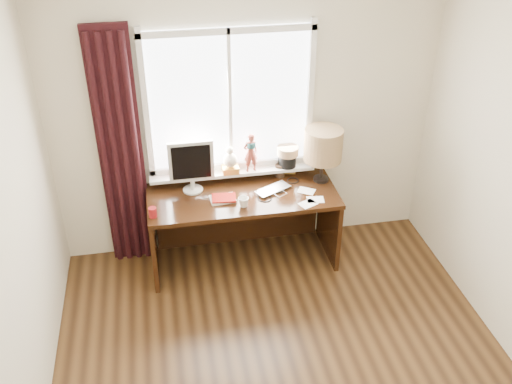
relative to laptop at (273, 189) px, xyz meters
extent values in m
cube|color=white|center=(-0.18, -1.64, 1.84)|extent=(3.50, 4.00, 0.00)
cube|color=beige|center=(-0.18, 0.36, 0.54)|extent=(3.50, 0.00, 2.60)
imported|color=silver|center=(0.00, 0.00, 0.00)|extent=(0.39, 0.34, 0.03)
imported|color=white|center=(-0.30, -0.21, 0.03)|extent=(0.12, 0.12, 0.09)
cylinder|color=maroon|center=(-1.08, -0.23, 0.03)|extent=(0.07, 0.07, 0.09)
cube|color=white|center=(-0.33, 0.34, 0.74)|extent=(1.40, 0.02, 1.30)
cube|color=silver|center=(-0.33, 0.32, 0.11)|extent=(1.50, 0.05, 0.05)
cube|color=silver|center=(-0.33, 0.32, 1.36)|extent=(1.50, 0.05, 0.05)
cube|color=silver|center=(-1.05, 0.32, 0.74)|extent=(0.05, 0.05, 1.40)
cube|color=silver|center=(0.40, 0.32, 0.74)|extent=(0.05, 0.05, 1.40)
cube|color=silver|center=(-0.33, 0.32, 0.74)|extent=(0.03, 0.05, 1.30)
cube|color=silver|center=(-0.33, 0.27, 0.07)|extent=(1.52, 0.18, 0.03)
cylinder|color=#610606|center=(-0.78, 0.24, 0.22)|extent=(0.15, 0.15, 0.27)
cube|color=gold|center=(-0.35, 0.23, 0.12)|extent=(0.15, 0.12, 0.06)
sphere|color=beige|center=(-0.35, 0.23, 0.21)|extent=(0.13, 0.13, 0.13)
sphere|color=beige|center=(-0.35, 0.23, 0.31)|extent=(0.07, 0.07, 0.07)
imported|color=maroon|center=(-0.16, 0.23, 0.27)|extent=(0.15, 0.11, 0.38)
cylinder|color=#1E4C51|center=(-0.16, 0.22, 0.36)|extent=(0.10, 0.10, 0.05)
cylinder|color=black|center=(0.19, 0.25, 0.15)|extent=(0.16, 0.16, 0.12)
cylinder|color=#8C6B4C|center=(0.19, 0.25, 0.25)|extent=(0.20, 0.20, 0.08)
cube|color=black|center=(-1.31, 0.28, 0.36)|extent=(0.38, 0.05, 2.25)
cylinder|color=black|center=(-1.45, 0.24, 0.34)|extent=(0.06, 0.06, 2.20)
cylinder|color=black|center=(-1.36, 0.24, 0.34)|extent=(0.06, 0.06, 2.20)
cylinder|color=black|center=(-1.27, 0.24, 0.34)|extent=(0.06, 0.06, 2.20)
cylinder|color=black|center=(-1.18, 0.24, 0.34)|extent=(0.06, 0.06, 2.20)
cube|color=black|center=(-0.28, -0.01, -0.03)|extent=(1.70, 0.70, 0.04)
cube|color=black|center=(-1.11, -0.01, -0.41)|extent=(0.04, 0.64, 0.71)
cube|color=black|center=(0.55, -0.01, -0.41)|extent=(0.04, 0.64, 0.71)
cube|color=black|center=(-0.28, 0.32, -0.41)|extent=(1.60, 0.03, 0.71)
cylinder|color=beige|center=(-0.71, 0.14, -0.01)|extent=(0.18, 0.18, 0.01)
cylinder|color=beige|center=(-0.71, 0.14, 0.05)|extent=(0.04, 0.04, 0.10)
cube|color=beige|center=(-0.71, 0.14, 0.29)|extent=(0.40, 0.04, 0.38)
cube|color=black|center=(-0.71, 0.12, 0.29)|extent=(0.34, 0.01, 0.32)
cube|color=beige|center=(-0.47, -0.07, 0.00)|extent=(0.23, 0.18, 0.02)
cube|color=#770801|center=(-0.46, -0.08, 0.01)|extent=(0.22, 0.17, 0.01)
cylinder|color=black|center=(0.12, 0.25, 0.05)|extent=(0.09, 0.09, 0.12)
cylinder|color=black|center=(0.10, 0.26, 0.10)|extent=(0.01, 0.01, 0.22)
cylinder|color=black|center=(0.13, 0.24, 0.08)|extent=(0.01, 0.01, 0.19)
cylinder|color=black|center=(0.12, 0.26, 0.11)|extent=(0.01, 0.01, 0.25)
cylinder|color=black|center=(0.14, 0.26, 0.07)|extent=(0.01, 0.01, 0.17)
cube|color=gold|center=(0.22, 0.27, 0.05)|extent=(0.10, 0.04, 0.13)
cube|color=#996633|center=(0.22, 0.26, 0.05)|extent=(0.07, 0.02, 0.10)
cylinder|color=black|center=(0.48, 0.10, 0.00)|extent=(0.14, 0.14, 0.03)
cylinder|color=black|center=(0.48, 0.10, 0.13)|extent=(0.03, 0.03, 0.22)
cylinder|color=#9B8655|center=(0.48, 0.10, 0.36)|extent=(0.35, 0.35, 0.30)
cube|color=white|center=(0.34, -0.22, -0.01)|extent=(0.16, 0.13, 0.00)
cube|color=white|center=(0.30, -0.06, -0.01)|extent=(0.19, 0.17, 0.00)
cube|color=white|center=(0.25, -0.27, -0.01)|extent=(0.18, 0.16, 0.00)
torus|color=black|center=(-0.10, -0.12, -0.01)|extent=(0.17, 0.17, 0.01)
torus|color=black|center=(0.22, 0.14, -0.01)|extent=(0.11, 0.11, 0.01)
torus|color=black|center=(0.05, -0.01, -0.01)|extent=(0.14, 0.14, 0.01)
camera|label=1|loc=(-0.95, -4.29, 2.69)|focal=40.00mm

